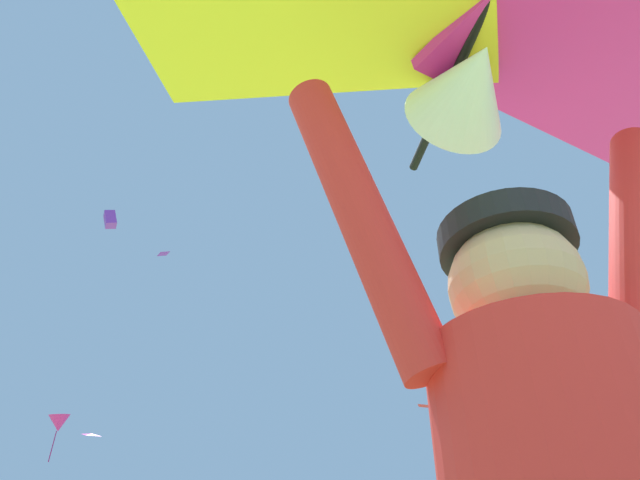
# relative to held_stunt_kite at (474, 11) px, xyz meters

# --- Properties ---
(held_stunt_kite) EXTENTS (2.03, 1.11, 0.42)m
(held_stunt_kite) POSITION_rel_held_stunt_kite_xyz_m (0.00, 0.00, 0.00)
(held_stunt_kite) COLOR black
(distant_kite_red_high_right) EXTENTS (0.89, 0.89, 0.25)m
(distant_kite_red_high_right) POSITION_rel_held_stunt_kite_xyz_m (10.68, 34.36, 12.78)
(distant_kite_red_high_right) COLOR red
(distant_kite_magenta_overhead_distant) EXTENTS (0.99, 0.94, 0.46)m
(distant_kite_magenta_overhead_distant) POSITION_rel_held_stunt_kite_xyz_m (-7.81, 29.49, 8.53)
(distant_kite_magenta_overhead_distant) COLOR #DB2393
(distant_kite_purple_mid_left) EXTENTS (0.63, 0.67, 0.37)m
(distant_kite_purple_mid_left) POSITION_rel_held_stunt_kite_xyz_m (-5.08, 24.10, 15.85)
(distant_kite_purple_mid_left) COLOR purple
(distant_kite_magenta_mid_right) EXTENTS (1.62, 1.74, 2.66)m
(distant_kite_magenta_mid_right) POSITION_rel_held_stunt_kite_xyz_m (-10.24, 31.99, 9.86)
(distant_kite_magenta_mid_right) COLOR #DB2393
(distant_kite_white_high_left) EXTENTS (1.20, 1.10, 1.33)m
(distant_kite_white_high_left) POSITION_rel_held_stunt_kite_xyz_m (1.87, 16.92, 18.26)
(distant_kite_white_high_left) COLOR white
(distant_kite_purple_low_left) EXTENTS (0.76, 0.58, 0.86)m
(distant_kite_purple_low_left) POSITION_rel_held_stunt_kite_xyz_m (-7.15, 21.27, 15.54)
(distant_kite_purple_low_left) COLOR purple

